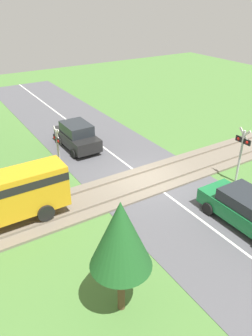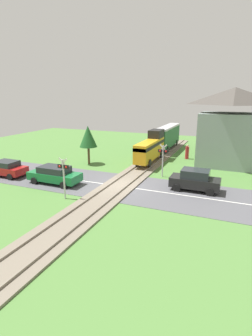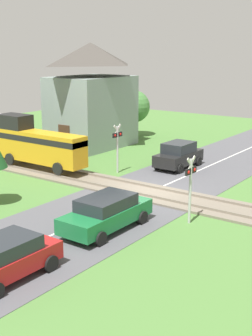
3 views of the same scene
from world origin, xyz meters
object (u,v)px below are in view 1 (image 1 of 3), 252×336
object	(u,v)px
crossing_signal_west_approach	(242,149)
crossing_signal_east_approach	(58,147)
car_near_crossing	(249,210)
car_far_side	(77,136)

from	to	relation	value
crossing_signal_west_approach	crossing_signal_east_approach	distance (m)	9.36
crossing_signal_east_approach	car_near_crossing	bearing A→B (deg)	-145.80
car_near_crossing	crossing_signal_east_approach	world-z (taller)	crossing_signal_east_approach
car_near_crossing	crossing_signal_west_approach	distance (m)	3.91
crossing_signal_west_approach	crossing_signal_east_approach	xyz separation A→B (m)	(5.10, 7.84, 0.00)
car_near_crossing	car_far_side	xyz separation A→B (m)	(11.17, 2.88, 0.07)
car_near_crossing	crossing_signal_east_approach	xyz separation A→B (m)	(7.89, 5.36, 1.17)
crossing_signal_west_approach	crossing_signal_east_approach	size ratio (longest dim) A/B	1.00
crossing_signal_east_approach	car_far_side	bearing A→B (deg)	-37.07
car_near_crossing	car_far_side	size ratio (longest dim) A/B	1.19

